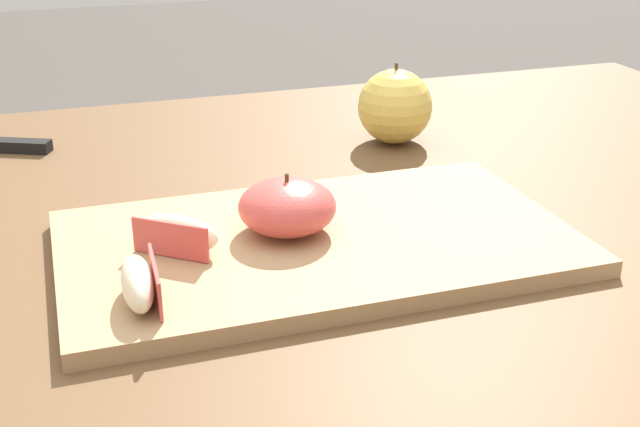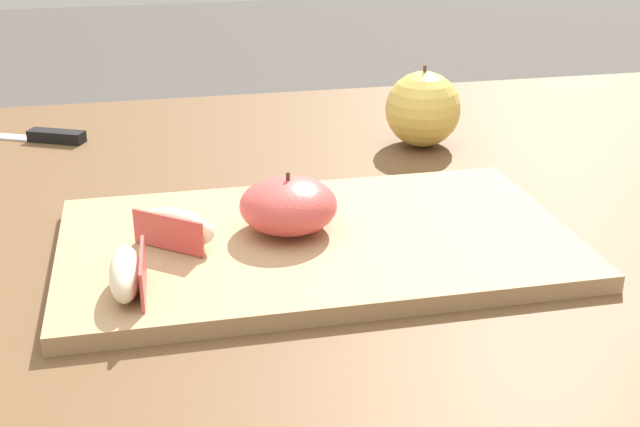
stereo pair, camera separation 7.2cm
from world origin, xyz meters
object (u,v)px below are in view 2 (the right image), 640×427
at_px(apple_half_skin_up, 288,205).
at_px(paring_knife, 47,136).
at_px(apple_wedge_front, 127,274).
at_px(whole_apple_golden, 423,109).
at_px(cutting_board, 320,242).
at_px(apple_wedge_near_knife, 176,227).

bearing_deg(apple_half_skin_up, paring_knife, 123.77).
distance_m(apple_wedge_front, whole_apple_golden, 0.48).
xyz_separation_m(cutting_board, paring_knife, (-0.26, 0.37, -0.00)).
bearing_deg(apple_wedge_front, apple_half_skin_up, 32.27).
height_order(cutting_board, paring_knife, cutting_board).
bearing_deg(apple_half_skin_up, whole_apple_golden, 49.83).
distance_m(apple_wedge_front, apple_wedge_near_knife, 0.09).
height_order(paring_knife, whole_apple_golden, whole_apple_golden).
bearing_deg(apple_wedge_front, cutting_board, 23.92).
distance_m(apple_half_skin_up, apple_wedge_near_knife, 0.10).
xyz_separation_m(apple_wedge_front, paring_knife, (-0.10, 0.44, -0.03)).
height_order(apple_wedge_front, apple_wedge_near_knife, same).
bearing_deg(apple_wedge_near_knife, apple_half_skin_up, 5.90).
height_order(apple_wedge_near_knife, whole_apple_golden, whole_apple_golden).
distance_m(paring_knife, whole_apple_golden, 0.46).
height_order(cutting_board, apple_wedge_near_knife, apple_wedge_near_knife).
height_order(cutting_board, apple_half_skin_up, apple_half_skin_up).
bearing_deg(apple_wedge_near_knife, apple_wedge_front, -117.86).
bearing_deg(apple_wedge_front, paring_knife, 102.44).
relative_size(cutting_board, apple_wedge_front, 5.99).
bearing_deg(paring_knife, apple_wedge_front, -77.56).
bearing_deg(cutting_board, paring_knife, 125.35).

